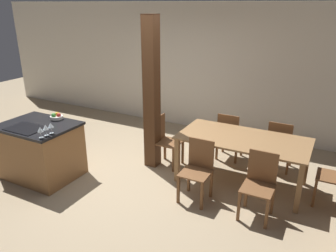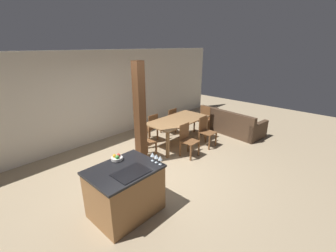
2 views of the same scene
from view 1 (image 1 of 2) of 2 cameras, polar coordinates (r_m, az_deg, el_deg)
ground_plane at (r=5.38m, az=-6.74°, el=-9.11°), size 16.00×16.00×0.00m
wall_back at (r=7.19m, az=5.25°, el=10.05°), size 11.20×0.08×2.70m
kitchen_island at (r=5.64m, az=-21.25°, el=-3.96°), size 1.16×0.90×0.90m
fruit_bowl at (r=5.59m, az=-18.85°, el=1.56°), size 0.20×0.20×0.11m
wine_glass_near at (r=4.85m, az=-21.38°, el=-0.59°), size 0.08×0.08×0.16m
wine_glass_middle at (r=4.91m, az=-20.56°, el=-0.23°), size 0.08×0.08×0.16m
wine_glass_far at (r=4.96m, az=-19.76°, el=0.11°), size 0.08×0.08×0.16m
dining_table at (r=5.08m, az=12.91°, el=-3.00°), size 1.92×0.97×0.76m
dining_chair_near_left at (r=4.68m, az=5.16°, el=-7.47°), size 0.40×0.40×0.87m
dining_chair_near_right at (r=4.46m, az=15.59°, el=-9.69°), size 0.40×0.40×0.87m
dining_chair_far_left at (r=5.90m, az=10.60°, el=-1.61°), size 0.40×0.40×0.87m
dining_chair_far_right at (r=5.73m, az=18.86°, el=-3.08°), size 0.40×0.40×0.87m
dining_chair_head_end at (r=5.61m, az=-0.47°, el=-2.44°), size 0.40×0.40×0.87m
timber_post at (r=5.35m, az=-2.87°, el=5.40°), size 0.22×0.22×2.51m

